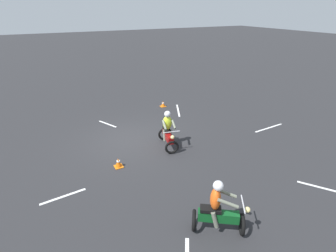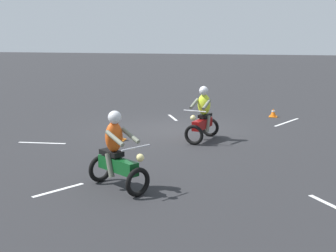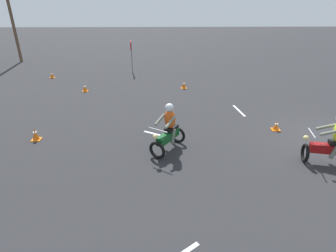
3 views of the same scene
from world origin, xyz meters
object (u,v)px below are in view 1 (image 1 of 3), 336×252
at_px(motorcycle_rider_background, 218,210).
at_px(traffic_cone_mid_left, 163,104).
at_px(motorcycle_rider_foreground, 168,131).
at_px(traffic_cone_far_center, 118,163).

bearing_deg(motorcycle_rider_background, traffic_cone_mid_left, -163.91).
xyz_separation_m(motorcycle_rider_background, traffic_cone_mid_left, (-3.11, -9.56, -0.56)).
height_order(motorcycle_rider_foreground, traffic_cone_far_center, motorcycle_rider_foreground).
relative_size(traffic_cone_mid_left, traffic_cone_far_center, 0.90).
distance_m(motorcycle_rider_foreground, traffic_cone_far_center, 2.59).
height_order(motorcycle_rider_background, traffic_cone_far_center, motorcycle_rider_background).
bearing_deg(traffic_cone_far_center, traffic_cone_mid_left, -130.78).
xyz_separation_m(traffic_cone_mid_left, traffic_cone_far_center, (4.53, 5.25, 0.02)).
relative_size(motorcycle_rider_foreground, traffic_cone_far_center, 4.38).
relative_size(motorcycle_rider_foreground, traffic_cone_mid_left, 4.85).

